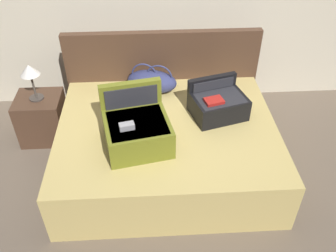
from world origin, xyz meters
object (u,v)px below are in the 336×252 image
(bed, at_px, (167,147))
(hard_case_large, at_px, (137,129))
(duffel_bag, at_px, (152,81))
(hard_case_medium, at_px, (218,104))
(nightstand, at_px, (42,118))
(table_lamp, at_px, (30,73))

(bed, xyz_separation_m, hard_case_large, (-0.26, -0.19, 0.39))
(bed, height_order, duffel_bag, duffel_bag)
(hard_case_large, xyz_separation_m, duffel_bag, (0.14, 0.77, -0.03))
(hard_case_medium, bearing_deg, nightstand, 151.92)
(hard_case_large, height_order, nightstand, hard_case_large)
(hard_case_medium, xyz_separation_m, table_lamp, (-1.70, 0.37, 0.16))
(hard_case_large, distance_m, duffel_bag, 0.78)
(duffel_bag, xyz_separation_m, nightstand, (-1.12, -0.05, -0.36))
(hard_case_large, relative_size, hard_case_medium, 1.11)
(bed, bearing_deg, table_lamp, 157.09)
(table_lamp, bearing_deg, hard_case_large, -36.19)
(table_lamp, bearing_deg, nightstand, -90.00)
(hard_case_large, distance_m, nightstand, 1.28)
(hard_case_medium, bearing_deg, bed, -177.72)
(bed, distance_m, hard_case_large, 0.51)
(bed, distance_m, hard_case_medium, 0.61)
(nightstand, distance_m, table_lamp, 0.53)
(hard_case_large, bearing_deg, duffel_bag, 68.45)
(duffel_bag, height_order, table_lamp, table_lamp)
(bed, distance_m, duffel_bag, 0.68)
(hard_case_medium, relative_size, duffel_bag, 1.00)
(hard_case_large, xyz_separation_m, hard_case_medium, (0.72, 0.34, -0.03))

